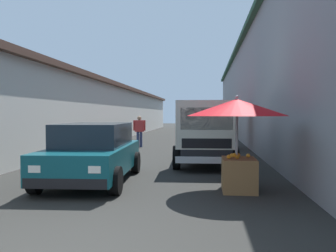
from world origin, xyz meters
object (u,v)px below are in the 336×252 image
fruit_stall_far_left (237,121)px  fruit_stall_mid_lane (203,115)px  vendor_by_crates (139,129)px  delivery_truck (205,134)px  hatchback_car (93,152)px  fruit_stall_near_right (222,110)px

fruit_stall_far_left → fruit_stall_mid_lane: (14.13, 0.88, 0.07)m
vendor_by_crates → delivery_truck: bearing=-150.8°
hatchback_car → vendor_by_crates: (8.85, 0.62, 0.17)m
fruit_stall_far_left → vendor_by_crates: size_ratio=1.37×
fruit_stall_far_left → delivery_truck: size_ratio=0.44×
fruit_stall_near_right → fruit_stall_mid_lane: size_ratio=1.13×
hatchback_car → vendor_by_crates: size_ratio=2.52×
fruit_stall_far_left → hatchback_car: 3.61m
fruit_stall_near_right → hatchback_car: (-8.21, 3.54, -1.13)m
fruit_stall_far_left → vendor_by_crates: 10.36m
fruit_stall_far_left → vendor_by_crates: (9.51, 4.08, -0.62)m
vendor_by_crates → fruit_stall_near_right: bearing=-98.7°
delivery_truck → hatchback_car: bearing=136.1°
fruit_stall_far_left → fruit_stall_mid_lane: size_ratio=1.02×
fruit_stall_near_right → delivery_truck: (-5.36, 0.80, -0.83)m
fruit_stall_mid_lane → fruit_stall_near_right: bearing=-169.7°
fruit_stall_far_left → fruit_stall_near_right: bearing=-0.5°
fruit_stall_near_right → hatchback_car: 9.01m
hatchback_car → delivery_truck: (2.85, -2.74, 0.30)m
fruit_stall_mid_lane → hatchback_car: size_ratio=0.53×
fruit_stall_mid_lane → vendor_by_crates: 5.67m
fruit_stall_far_left → hatchback_car: (0.66, 3.46, -0.79)m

